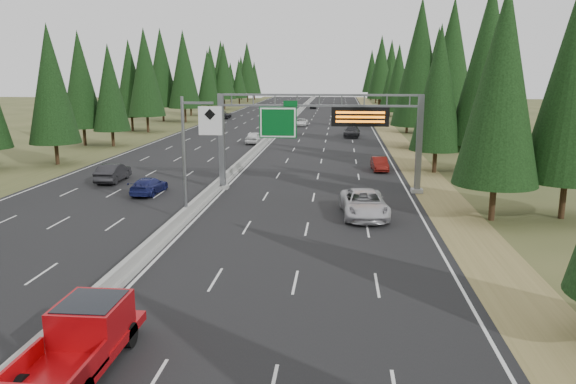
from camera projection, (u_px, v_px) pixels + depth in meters
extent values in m
cube|color=black|center=(278.00, 132.00, 90.40)|extent=(32.00, 260.00, 0.08)
cube|color=olive|center=(389.00, 133.00, 88.81)|extent=(3.60, 260.00, 0.06)
cube|color=#3C4520|center=(170.00, 131.00, 92.00)|extent=(3.60, 260.00, 0.06)
cube|color=gray|center=(278.00, 131.00, 90.36)|extent=(0.70, 260.00, 0.30)
cube|color=gray|center=(278.00, 129.00, 90.28)|extent=(0.30, 260.00, 0.60)
cube|color=slate|center=(222.00, 142.00, 45.74)|extent=(0.45, 0.45, 7.80)
cube|color=gray|center=(223.00, 187.00, 46.52)|extent=(0.90, 0.90, 0.30)
cube|color=slate|center=(419.00, 144.00, 44.32)|extent=(0.45, 0.45, 7.80)
cube|color=gray|center=(417.00, 191.00, 45.11)|extent=(0.90, 0.90, 0.30)
cube|color=slate|center=(319.00, 95.00, 44.22)|extent=(15.85, 0.35, 0.16)
cube|color=slate|center=(319.00, 106.00, 44.40)|extent=(15.85, 0.35, 0.16)
cube|color=#054C19|center=(278.00, 122.00, 44.73)|extent=(3.00, 0.10, 2.50)
cube|color=silver|center=(278.00, 123.00, 44.67)|extent=(2.85, 0.02, 2.35)
cube|color=#054C19|center=(290.00, 104.00, 44.32)|extent=(1.10, 0.10, 0.45)
cube|color=black|center=(360.00, 117.00, 43.99)|extent=(4.50, 0.40, 1.50)
cube|color=orange|center=(360.00, 113.00, 43.71)|extent=(3.80, 0.02, 0.18)
cube|color=orange|center=(360.00, 117.00, 43.78)|extent=(3.80, 0.02, 0.18)
cube|color=orange|center=(360.00, 122.00, 43.85)|extent=(3.80, 0.02, 0.18)
cylinder|color=slate|center=(184.00, 159.00, 36.01)|extent=(0.20, 0.20, 8.00)
cube|color=gray|center=(187.00, 218.00, 36.83)|extent=(0.50, 0.50, 0.20)
cube|color=slate|center=(198.00, 103.00, 35.16)|extent=(2.00, 0.15, 0.15)
cube|color=silver|center=(210.00, 121.00, 35.21)|extent=(1.50, 0.06, 1.80)
cylinder|color=black|center=(492.00, 202.00, 36.79)|extent=(0.40, 0.40, 2.42)
cone|color=black|center=(502.00, 85.00, 35.20)|extent=(5.44, 5.44, 12.69)
cylinder|color=black|center=(563.00, 200.00, 37.20)|extent=(0.40, 0.40, 2.58)
cone|color=black|center=(576.00, 75.00, 35.50)|extent=(5.81, 5.81, 13.56)
cylinder|color=black|center=(435.00, 162.00, 54.02)|extent=(0.40, 0.40, 2.24)
cone|color=black|center=(439.00, 88.00, 52.55)|extent=(5.04, 5.04, 11.75)
cylinder|color=black|center=(481.00, 159.00, 53.76)|extent=(0.40, 0.40, 2.86)
cone|color=black|center=(488.00, 63.00, 51.88)|extent=(6.45, 6.45, 15.04)
cylinder|color=black|center=(416.00, 137.00, 71.07)|extent=(0.40, 0.40, 2.96)
cone|color=black|center=(420.00, 62.00, 69.13)|extent=(6.66, 6.66, 15.53)
cylinder|color=black|center=(447.00, 139.00, 69.15)|extent=(0.40, 0.40, 2.92)
cone|color=black|center=(452.00, 63.00, 67.23)|extent=(6.57, 6.57, 15.33)
cylinder|color=black|center=(407.00, 126.00, 89.81)|extent=(0.40, 0.40, 2.11)
cone|color=black|center=(409.00, 84.00, 88.42)|extent=(4.76, 4.76, 11.10)
cylinder|color=black|center=(434.00, 126.00, 87.47)|extent=(0.40, 0.40, 2.60)
cone|color=black|center=(437.00, 73.00, 85.76)|extent=(5.85, 5.85, 13.65)
cylinder|color=black|center=(397.00, 118.00, 104.54)|extent=(0.40, 0.40, 2.34)
cone|color=black|center=(398.00, 78.00, 103.00)|extent=(5.27, 5.27, 12.30)
cylinder|color=black|center=(410.00, 119.00, 104.77)|extent=(0.40, 0.40, 1.87)
cone|color=black|center=(412.00, 87.00, 103.55)|extent=(4.20, 4.20, 9.80)
cylinder|color=black|center=(389.00, 112.00, 122.88)|extent=(0.40, 0.40, 1.93)
cone|color=black|center=(390.00, 84.00, 121.61)|extent=(4.34, 4.34, 10.13)
cylinder|color=black|center=(401.00, 112.00, 121.84)|extent=(0.40, 0.40, 1.87)
cone|color=black|center=(402.00, 85.00, 120.61)|extent=(4.21, 4.21, 9.82)
cylinder|color=black|center=(380.00, 105.00, 141.26)|extent=(0.40, 0.40, 2.96)
cone|color=black|center=(381.00, 67.00, 139.31)|extent=(6.67, 6.67, 15.55)
cylinder|color=black|center=(396.00, 108.00, 138.80)|extent=(0.40, 0.40, 1.77)
cone|color=black|center=(397.00, 85.00, 137.64)|extent=(3.98, 3.98, 9.29)
cylinder|color=black|center=(379.00, 102.00, 157.91)|extent=(0.40, 0.40, 2.22)
cone|color=black|center=(379.00, 77.00, 156.45)|extent=(5.00, 5.00, 11.67)
cylinder|color=black|center=(390.00, 101.00, 158.17)|extent=(0.40, 0.40, 2.94)
cone|color=black|center=(391.00, 68.00, 156.24)|extent=(6.61, 6.61, 15.43)
cylinder|color=black|center=(376.00, 99.00, 174.20)|extent=(0.40, 0.40, 2.39)
cone|color=black|center=(377.00, 75.00, 172.63)|extent=(5.38, 5.38, 12.55)
cylinder|color=black|center=(383.00, 99.00, 174.42)|extent=(0.40, 0.40, 2.47)
cone|color=black|center=(384.00, 74.00, 172.80)|extent=(5.56, 5.56, 12.97)
cylinder|color=black|center=(371.00, 96.00, 192.80)|extent=(0.40, 0.40, 2.71)
cone|color=black|center=(372.00, 71.00, 191.01)|extent=(6.11, 6.11, 14.25)
cylinder|color=black|center=(383.00, 96.00, 191.44)|extent=(0.40, 0.40, 2.89)
cone|color=black|center=(384.00, 69.00, 189.54)|extent=(6.49, 6.49, 15.15)
cylinder|color=black|center=(57.00, 154.00, 58.78)|extent=(0.40, 0.40, 2.31)
cone|color=black|center=(51.00, 84.00, 57.26)|extent=(5.20, 5.20, 12.14)
cylinder|color=black|center=(113.00, 139.00, 73.10)|extent=(0.40, 0.40, 2.10)
cone|color=black|center=(110.00, 87.00, 71.72)|extent=(4.73, 4.73, 11.04)
cylinder|color=black|center=(85.00, 137.00, 74.20)|extent=(0.40, 0.40, 2.37)
cone|color=black|center=(80.00, 79.00, 72.64)|extent=(5.34, 5.34, 12.46)
cylinder|color=black|center=(148.00, 124.00, 90.47)|extent=(0.40, 0.40, 2.63)
cone|color=black|center=(145.00, 72.00, 88.74)|extent=(5.91, 5.91, 13.80)
cylinder|color=black|center=(132.00, 124.00, 92.55)|extent=(0.40, 0.40, 2.36)
cone|color=black|center=(130.00, 78.00, 91.00)|extent=(5.31, 5.31, 12.39)
cylinder|color=black|center=(185.00, 115.00, 108.12)|extent=(0.40, 0.40, 2.77)
cone|color=black|center=(184.00, 69.00, 106.30)|extent=(6.24, 6.24, 14.55)
cylinder|color=black|center=(163.00, 114.00, 110.41)|extent=(0.40, 0.40, 2.86)
cone|color=black|center=(161.00, 68.00, 108.53)|extent=(6.43, 6.43, 15.01)
cylinder|color=black|center=(209.00, 110.00, 125.34)|extent=(0.40, 0.40, 2.30)
cone|color=black|center=(208.00, 77.00, 123.82)|extent=(5.19, 5.19, 12.10)
cylinder|color=black|center=(191.00, 111.00, 125.16)|extent=(0.40, 0.40, 1.93)
cone|color=black|center=(190.00, 84.00, 123.89)|extent=(4.35, 4.35, 10.15)
cylinder|color=black|center=(225.00, 104.00, 144.69)|extent=(0.40, 0.40, 2.70)
cone|color=black|center=(224.00, 71.00, 142.92)|extent=(6.08, 6.08, 14.18)
cylinder|color=black|center=(211.00, 105.00, 144.51)|extent=(0.40, 0.40, 2.59)
cone|color=black|center=(210.00, 73.00, 142.81)|extent=(5.82, 5.82, 13.57)
cylinder|color=black|center=(239.00, 102.00, 162.80)|extent=(0.40, 0.40, 2.10)
cone|color=black|center=(239.00, 79.00, 161.43)|extent=(4.72, 4.72, 11.00)
cylinder|color=black|center=(222.00, 100.00, 162.99)|extent=(0.40, 0.40, 2.95)
cone|color=black|center=(221.00, 68.00, 161.06)|extent=(6.63, 6.63, 15.47)
cylinder|color=black|center=(248.00, 97.00, 179.19)|extent=(0.40, 0.40, 3.01)
cone|color=black|center=(247.00, 67.00, 177.21)|extent=(6.77, 6.77, 15.79)
cylinder|color=black|center=(231.00, 99.00, 178.79)|extent=(0.40, 0.40, 2.01)
cone|color=black|center=(231.00, 79.00, 177.47)|extent=(4.53, 4.53, 10.56)
cylinder|color=black|center=(254.00, 97.00, 195.11)|extent=(0.40, 0.40, 2.09)
cone|color=black|center=(254.00, 78.00, 193.74)|extent=(4.70, 4.70, 10.96)
cylinder|color=black|center=(241.00, 96.00, 197.09)|extent=(0.40, 0.40, 2.39)
cone|color=black|center=(241.00, 74.00, 195.52)|extent=(5.38, 5.38, 12.56)
imported|color=silver|center=(364.00, 204.00, 37.50)|extent=(3.37, 6.49, 1.75)
cylinder|color=black|center=(78.00, 333.00, 19.92)|extent=(0.33, 0.89, 0.89)
cylinder|color=black|center=(129.00, 335.00, 19.75)|extent=(0.33, 0.89, 0.89)
cube|color=#A70A0F|center=(80.00, 354.00, 18.07)|extent=(2.22, 6.21, 0.33)
cube|color=#A70A0F|center=(92.00, 318.00, 18.88)|extent=(2.11, 2.44, 1.22)
cube|color=black|center=(91.00, 309.00, 18.81)|extent=(1.89, 2.11, 0.61)
cube|color=#A70A0F|center=(19.00, 368.00, 16.46)|extent=(0.11, 2.66, 0.67)
cube|color=#A70A0F|center=(88.00, 372.00, 16.28)|extent=(0.11, 2.66, 0.67)
imported|color=#155C28|center=(289.00, 132.00, 84.27)|extent=(1.95, 4.04, 1.33)
imported|color=#63120E|center=(380.00, 164.00, 54.94)|extent=(1.64, 4.11, 1.33)
imported|color=black|center=(352.00, 132.00, 83.47)|extent=(2.71, 5.55, 1.55)
imported|color=white|center=(301.00, 122.00, 100.20)|extent=(2.37, 4.74, 1.29)
imported|color=black|center=(313.00, 106.00, 147.10)|extent=(1.65, 4.05, 1.38)
imported|color=black|center=(113.00, 173.00, 49.40)|extent=(1.90, 4.98, 1.62)
imported|color=navy|center=(149.00, 186.00, 44.48)|extent=(2.07, 4.65, 1.33)
imported|color=white|center=(255.00, 138.00, 75.79)|extent=(2.26, 4.79, 1.58)
imported|color=black|center=(224.00, 115.00, 116.20)|extent=(2.50, 5.41, 1.50)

